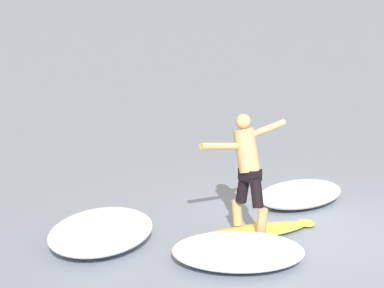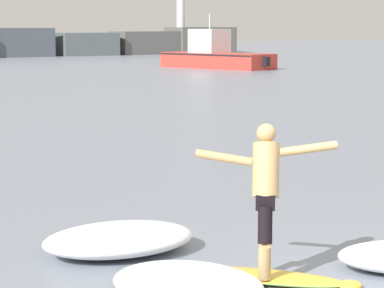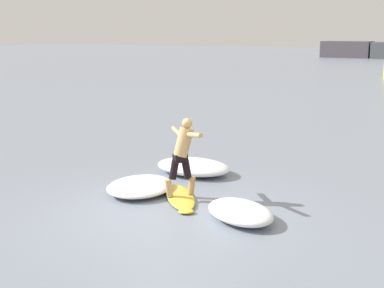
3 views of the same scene
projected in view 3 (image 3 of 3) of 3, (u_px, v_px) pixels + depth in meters
ground_plane at (165, 213)px, 9.95m from camera, size 200.00×200.00×0.00m
surfboard at (181, 197)px, 10.78m from camera, size 1.54×1.74×0.22m
surfer at (183, 151)px, 10.63m from camera, size 1.25×0.96×1.57m
wave_foam_at_tail at (193, 167)px, 12.71m from camera, size 1.89×1.33×0.33m
wave_foam_at_nose at (240, 212)px, 9.59m from camera, size 1.82×1.66×0.30m
wave_foam_beside at (140, 186)px, 11.24m from camera, size 1.67×1.90×0.26m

